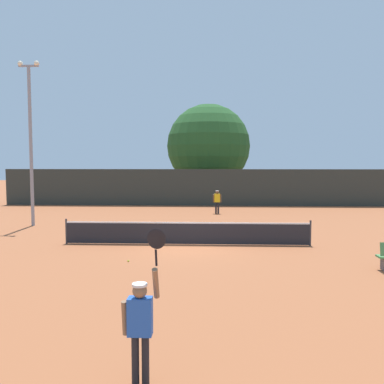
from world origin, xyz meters
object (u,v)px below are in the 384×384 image
object	(u,v)px
tennis_ball	(128,261)
parked_car_near	(305,191)
large_tree	(208,146)
player_receiving	(217,200)
light_pole	(30,134)
player_serving	(141,318)

from	to	relation	value
tennis_ball	parked_car_near	xyz separation A→B (m)	(11.85, 24.47, 0.74)
large_tree	player_receiving	bearing A→B (deg)	-86.65
light_pole	large_tree	bearing A→B (deg)	59.85
tennis_ball	parked_car_near	world-z (taller)	parked_car_near
player_receiving	parked_car_near	xyz separation A→B (m)	(8.47, 10.91, -0.18)
player_receiving	parked_car_near	size ratio (longest dim) A/B	0.36
player_serving	light_pole	distance (m)	18.31
player_serving	player_receiving	size ratio (longest dim) A/B	1.57
light_pole	parked_car_near	world-z (taller)	light_pole
light_pole	parked_car_near	bearing A→B (deg)	41.53
light_pole	large_tree	xyz separation A→B (m)	(9.66, 16.63, -0.01)
parked_car_near	player_receiving	bearing A→B (deg)	-133.07
player_serving	light_pole	world-z (taller)	light_pole
tennis_ball	light_pole	bearing A→B (deg)	131.38
player_serving	parked_car_near	distance (m)	33.77
light_pole	large_tree	world-z (taller)	large_tree
player_receiving	parked_car_near	distance (m)	13.81
tennis_ball	light_pole	size ratio (longest dim) A/B	0.01
player_serving	large_tree	xyz separation A→B (m)	(0.96, 32.24, 3.96)
player_serving	tennis_ball	distance (m)	8.04
tennis_ball	large_tree	bearing A→B (deg)	83.60
parked_car_near	player_serving	bearing A→B (deg)	-112.58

